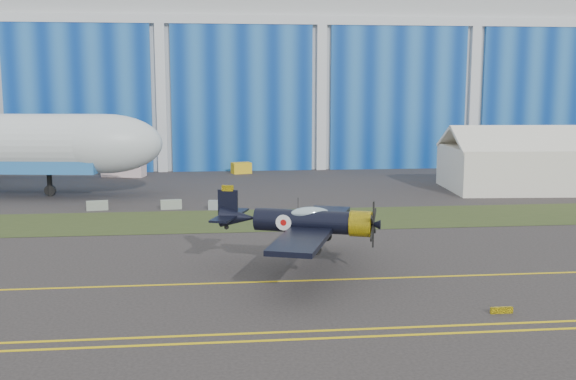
{
  "coord_description": "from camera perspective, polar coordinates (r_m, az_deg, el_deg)",
  "views": [
    {
      "loc": [
        7.34,
        -44.33,
        11.76
      ],
      "look_at": [
        12.71,
        5.98,
        3.9
      ],
      "focal_mm": 42.0,
      "sensor_mm": 36.0,
      "label": 1
    }
  ],
  "objects": [
    {
      "name": "ground",
      "position": [
        46.44,
        -15.07,
        -6.15
      ],
      "size": [
        260.0,
        260.0,
        0.0
      ],
      "primitive_type": "plane",
      "color": "#373232",
      "rests_on": "ground"
    },
    {
      "name": "grass_median",
      "position": [
        59.95,
        -13.02,
        -2.69
      ],
      "size": [
        260.0,
        10.0,
        0.02
      ],
      "primitive_type": "cube",
      "color": "#475128",
      "rests_on": "ground"
    },
    {
      "name": "hangar",
      "position": [
        116.39,
        -9.87,
        10.28
      ],
      "size": [
        220.0,
        45.7,
        30.0
      ],
      "color": "silver",
      "rests_on": "ground"
    },
    {
      "name": "taxiway_centreline",
      "position": [
        41.69,
        -16.13,
        -7.89
      ],
      "size": [
        200.0,
        0.2,
        0.02
      ],
      "primitive_type": "cube",
      "color": "yellow",
      "rests_on": "ground"
    },
    {
      "name": "edge_line_near",
      "position": [
        32.88,
        -19.03,
        -12.6
      ],
      "size": [
        80.0,
        0.2,
        0.02
      ],
      "primitive_type": "cube",
      "color": "yellow",
      "rests_on": "ground"
    },
    {
      "name": "edge_line_far",
      "position": [
        33.79,
        -18.65,
        -11.99
      ],
      "size": [
        80.0,
        0.2,
        0.02
      ],
      "primitive_type": "cube",
      "color": "yellow",
      "rests_on": "ground"
    },
    {
      "name": "guard_board_right",
      "position": [
        37.34,
        17.63,
        -9.67
      ],
      "size": [
        1.2,
        0.15,
        0.35
      ],
      "primitive_type": "cube",
      "color": "yellow",
      "rests_on": "ground"
    },
    {
      "name": "warbird",
      "position": [
        42.51,
        1.29,
        -2.65
      ],
      "size": [
        15.75,
        17.24,
        4.2
      ],
      "rotation": [
        0.0,
        0.0,
        -0.34
      ],
      "color": "black",
      "rests_on": "ground"
    },
    {
      "name": "tent",
      "position": [
        80.68,
        18.9,
        2.62
      ],
      "size": [
        16.66,
        12.72,
        7.38
      ],
      "rotation": [
        0.0,
        0.0,
        -0.07
      ],
      "color": "white",
      "rests_on": "ground"
    },
    {
      "name": "shipping_container",
      "position": [
        90.46,
        -13.73,
        1.86
      ],
      "size": [
        5.79,
        3.36,
        2.36
      ],
      "primitive_type": "cube",
      "rotation": [
        0.0,
        0.0,
        -0.23
      ],
      "color": "#F7D0CD",
      "rests_on": "ground"
    },
    {
      "name": "tug",
      "position": [
        91.28,
        -3.98,
        1.88
      ],
      "size": [
        2.87,
        2.22,
        1.48
      ],
      "primitive_type": "cube",
      "rotation": [
        0.0,
        0.0,
        0.28
      ],
      "color": "yellow",
      "rests_on": "ground"
    },
    {
      "name": "barrier_a",
      "position": [
        66.66,
        -15.84,
        -1.28
      ],
      "size": [
        2.07,
        0.93,
        0.9
      ],
      "primitive_type": "cube",
      "rotation": [
        0.0,
        0.0,
        0.17
      ],
      "color": "gray",
      "rests_on": "ground"
    },
    {
      "name": "barrier_b",
      "position": [
        65.65,
        -9.86,
        -1.22
      ],
      "size": [
        2.06,
        0.83,
        0.9
      ],
      "primitive_type": "cube",
      "rotation": [
        0.0,
        0.0,
        0.12
      ],
      "color": "#929E8C",
      "rests_on": "ground"
    },
    {
      "name": "barrier_c",
      "position": [
        64.71,
        -5.86,
        -1.28
      ],
      "size": [
        2.07,
        0.89,
        0.9
      ],
      "primitive_type": "cube",
      "rotation": [
        0.0,
        0.0,
        -0.15
      ],
      "color": "gray",
      "rests_on": "ground"
    }
  ]
}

